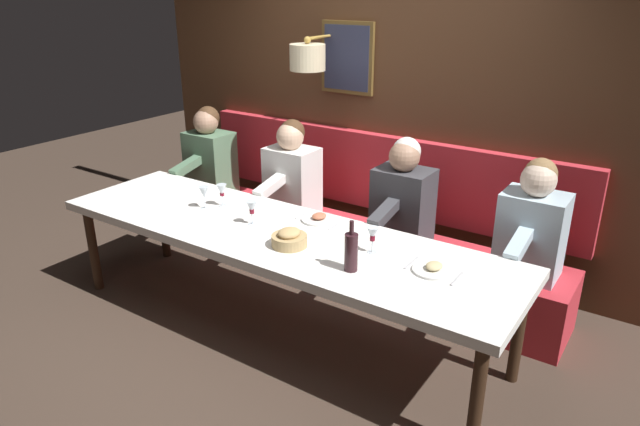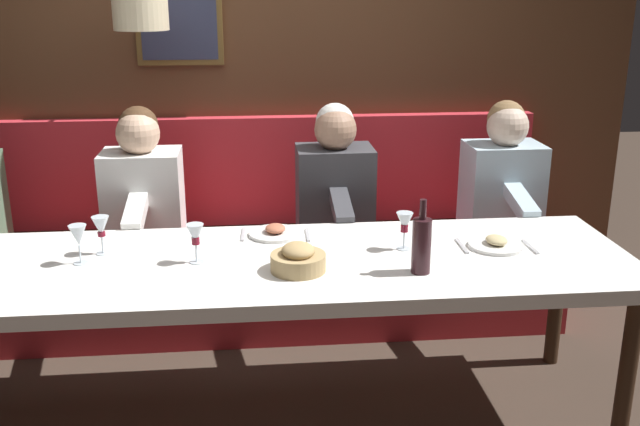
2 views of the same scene
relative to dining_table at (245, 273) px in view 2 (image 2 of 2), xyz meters
The scene contains 15 objects.
ground_plane 0.68m from the dining_table, ahead, with size 12.00×12.00×0.00m, color #423328.
dining_table is the anchor object (origin of this frame).
banquette_bench 1.00m from the dining_table, ahead, with size 0.52×3.44×0.45m, color red.
back_wall_panel 1.61m from the dining_table, ahead, with size 0.59×4.64×2.90m.
diner_nearest 1.65m from the dining_table, 57.67° to the right, with size 0.60×0.40×0.79m.
diner_near 1.01m from the dining_table, 28.45° to the right, with size 0.60×0.40×0.79m.
diner_middle 1.03m from the dining_table, 30.70° to the left, with size 0.60×0.40×0.79m.
place_setting_0 1.09m from the dining_table, 87.12° to the right, with size 0.24×0.31×0.05m.
place_setting_1 0.34m from the dining_table, 24.70° to the right, with size 0.24×0.31×0.05m.
wine_glass_0 0.26m from the dining_table, 91.29° to the left, with size 0.07×0.07×0.16m.
wine_glass_1 0.69m from the dining_table, 87.19° to the left, with size 0.07×0.07×0.16m.
wine_glass_2 0.70m from the dining_table, 84.15° to the right, with size 0.07×0.07×0.16m.
wine_glass_3 0.63m from the dining_table, 76.79° to the left, with size 0.07×0.07×0.16m.
wine_bottle 0.74m from the dining_table, 105.73° to the right, with size 0.08×0.08×0.30m.
bread_bowl 0.27m from the dining_table, 121.64° to the right, with size 0.22×0.22×0.12m.
Camera 2 is at (-2.81, -0.04, 1.83)m, focal length 40.83 mm.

